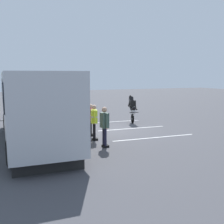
{
  "coord_description": "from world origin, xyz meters",
  "views": [
    {
      "loc": [
        -14.49,
        5.87,
        3.14
      ],
      "look_at": [
        -0.46,
        0.08,
        1.1
      ],
      "focal_mm": 44.74,
      "sensor_mm": 36.0,
      "label": 1
    }
  ],
  "objects_px": {
    "spectator_far_left": "(104,123)",
    "stunt_motorcycle": "(132,107)",
    "tour_bus": "(33,107)",
    "spectator_left": "(94,119)",
    "spectator_centre": "(90,117)",
    "spectator_right": "(77,113)",
    "parked_motorcycle_silver": "(60,121)"
  },
  "relations": [
    {
      "from": "tour_bus",
      "to": "spectator_far_left",
      "type": "relative_size",
      "value": 5.43
    },
    {
      "from": "tour_bus",
      "to": "stunt_motorcycle",
      "type": "bearing_deg",
      "value": -65.14
    },
    {
      "from": "spectator_centre",
      "to": "stunt_motorcycle",
      "type": "relative_size",
      "value": 0.88
    },
    {
      "from": "tour_bus",
      "to": "spectator_right",
      "type": "xyz_separation_m",
      "value": [
        1.72,
        -2.56,
        -0.61
      ]
    },
    {
      "from": "spectator_left",
      "to": "parked_motorcycle_silver",
      "type": "height_order",
      "value": "spectator_left"
    },
    {
      "from": "spectator_left",
      "to": "parked_motorcycle_silver",
      "type": "distance_m",
      "value": 3.61
    },
    {
      "from": "spectator_centre",
      "to": "tour_bus",
      "type": "bearing_deg",
      "value": 97.3
    },
    {
      "from": "spectator_far_left",
      "to": "stunt_motorcycle",
      "type": "relative_size",
      "value": 0.94
    },
    {
      "from": "spectator_left",
      "to": "parked_motorcycle_silver",
      "type": "bearing_deg",
      "value": 14.81
    },
    {
      "from": "tour_bus",
      "to": "spectator_left",
      "type": "height_order",
      "value": "tour_bus"
    },
    {
      "from": "tour_bus",
      "to": "spectator_right",
      "type": "distance_m",
      "value": 3.15
    },
    {
      "from": "spectator_centre",
      "to": "stunt_motorcycle",
      "type": "distance_m",
      "value": 4.61
    },
    {
      "from": "spectator_far_left",
      "to": "stunt_motorcycle",
      "type": "xyz_separation_m",
      "value": [
        5.12,
        -3.89,
        -0.0
      ]
    },
    {
      "from": "spectator_left",
      "to": "stunt_motorcycle",
      "type": "height_order",
      "value": "stunt_motorcycle"
    },
    {
      "from": "tour_bus",
      "to": "spectator_centre",
      "type": "height_order",
      "value": "tour_bus"
    },
    {
      "from": "spectator_far_left",
      "to": "spectator_centre",
      "type": "distance_m",
      "value": 2.43
    },
    {
      "from": "spectator_centre",
      "to": "parked_motorcycle_silver",
      "type": "xyz_separation_m",
      "value": [
        2.45,
        1.05,
        -0.5
      ]
    },
    {
      "from": "tour_bus",
      "to": "parked_motorcycle_silver",
      "type": "xyz_separation_m",
      "value": [
        2.81,
        -1.82,
        -1.16
      ]
    },
    {
      "from": "spectator_right",
      "to": "parked_motorcycle_silver",
      "type": "height_order",
      "value": "spectator_right"
    },
    {
      "from": "spectator_far_left",
      "to": "spectator_right",
      "type": "relative_size",
      "value": 1.02
    },
    {
      "from": "spectator_left",
      "to": "spectator_far_left",
      "type": "bearing_deg",
      "value": 179.53
    },
    {
      "from": "spectator_left",
      "to": "spectator_right",
      "type": "distance_m",
      "value": 2.37
    },
    {
      "from": "spectator_right",
      "to": "stunt_motorcycle",
      "type": "xyz_separation_m",
      "value": [
        1.34,
        -4.05,
        0.02
      ]
    },
    {
      "from": "tour_bus",
      "to": "spectator_far_left",
      "type": "distance_m",
      "value": 3.46
    },
    {
      "from": "spectator_right",
      "to": "parked_motorcycle_silver",
      "type": "relative_size",
      "value": 0.85
    },
    {
      "from": "spectator_centre",
      "to": "parked_motorcycle_silver",
      "type": "bearing_deg",
      "value": 23.29
    },
    {
      "from": "parked_motorcycle_silver",
      "to": "spectator_far_left",
      "type": "bearing_deg",
      "value": -169.52
    },
    {
      "from": "spectator_left",
      "to": "stunt_motorcycle",
      "type": "xyz_separation_m",
      "value": [
        3.7,
        -3.88,
        0.03
      ]
    },
    {
      "from": "spectator_far_left",
      "to": "spectator_right",
      "type": "bearing_deg",
      "value": 2.41
    },
    {
      "from": "spectator_far_left",
      "to": "spectator_centre",
      "type": "relative_size",
      "value": 1.07
    },
    {
      "from": "spectator_centre",
      "to": "parked_motorcycle_silver",
      "type": "relative_size",
      "value": 0.81
    },
    {
      "from": "spectator_left",
      "to": "stunt_motorcycle",
      "type": "distance_m",
      "value": 5.36
    }
  ]
}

